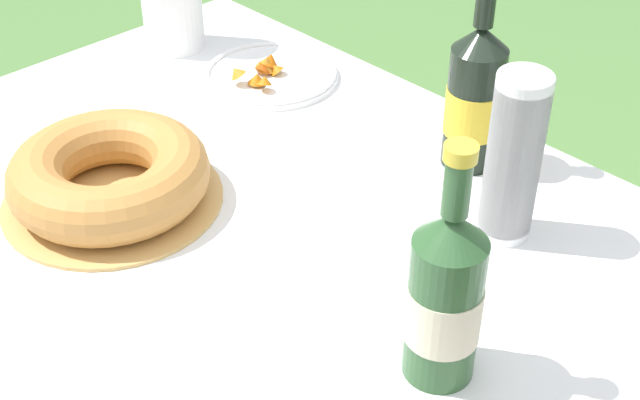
# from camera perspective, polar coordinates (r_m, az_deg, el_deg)

# --- Properties ---
(garden_table) EXTENTS (1.64, 1.21, 0.77)m
(garden_table) POSITION_cam_1_polar(r_m,az_deg,el_deg) (1.10, -3.68, -11.91)
(garden_table) COLOR brown
(garden_table) RESTS_ON ground_plane
(tablecloth) EXTENTS (1.65, 1.22, 0.10)m
(tablecloth) POSITION_cam_1_polar(r_m,az_deg,el_deg) (1.06, -3.79, -9.97)
(tablecloth) COLOR white
(tablecloth) RESTS_ON garden_table
(bundt_cake) EXTENTS (0.31, 0.31, 0.09)m
(bundt_cake) POSITION_cam_1_polar(r_m,az_deg,el_deg) (1.28, -13.33, 1.50)
(bundt_cake) COLOR tan
(bundt_cake) RESTS_ON tablecloth
(cup_stack) EXTENTS (0.07, 0.07, 0.24)m
(cup_stack) POSITION_cam_1_polar(r_m,az_deg,el_deg) (1.17, 12.29, 2.61)
(cup_stack) COLOR white
(cup_stack) RESTS_ON tablecloth
(cider_bottle_green) EXTENTS (0.08, 0.08, 0.30)m
(cider_bottle_green) POSITION_cam_1_polar(r_m,az_deg,el_deg) (0.96, 8.00, -6.14)
(cider_bottle_green) COLOR #2D562D
(cider_bottle_green) RESTS_ON tablecloth
(juice_bottle_red) EXTENTS (0.08, 0.08, 0.30)m
(juice_bottle_red) POSITION_cam_1_polar(r_m,az_deg,el_deg) (1.32, 9.87, 6.51)
(juice_bottle_red) COLOR black
(juice_bottle_red) RESTS_ON tablecloth
(snack_plate_near) EXTENTS (0.24, 0.24, 0.05)m
(snack_plate_near) POSITION_cam_1_polar(r_m,az_deg,el_deg) (1.58, -3.20, 8.09)
(snack_plate_near) COLOR white
(snack_plate_near) RESTS_ON tablecloth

